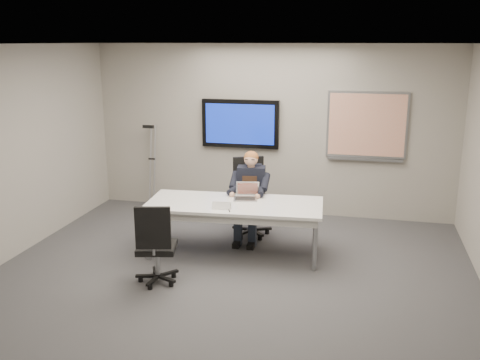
% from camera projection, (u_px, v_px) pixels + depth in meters
% --- Properties ---
extents(floor, '(6.00, 6.00, 0.02)m').
position_uv_depth(floor, '(224.00, 286.00, 6.36)').
color(floor, '#3A3A3C').
rests_on(floor, ground).
extents(ceiling, '(6.00, 6.00, 0.02)m').
position_uv_depth(ceiling, '(222.00, 44.00, 5.65)').
color(ceiling, white).
rests_on(ceiling, wall_back).
extents(wall_back, '(6.00, 0.02, 2.80)m').
position_uv_depth(wall_back, '(270.00, 130.00, 8.83)').
color(wall_back, '#9E9A8F').
rests_on(wall_back, ground).
extents(wall_front, '(6.00, 0.02, 2.80)m').
position_uv_depth(wall_front, '(93.00, 289.00, 3.18)').
color(wall_front, '#9E9A8F').
rests_on(wall_front, ground).
extents(conference_table, '(2.42, 1.15, 0.72)m').
position_uv_depth(conference_table, '(234.00, 209.00, 7.20)').
color(conference_table, white).
rests_on(conference_table, ground).
extents(tv_display, '(1.30, 0.09, 0.80)m').
position_uv_depth(tv_display, '(240.00, 124.00, 8.87)').
color(tv_display, black).
rests_on(tv_display, wall_back).
extents(whiteboard, '(1.25, 0.08, 1.10)m').
position_uv_depth(whiteboard, '(367.00, 126.00, 8.43)').
color(whiteboard, gray).
rests_on(whiteboard, wall_back).
extents(office_chair_far, '(0.73, 0.73, 1.16)m').
position_uv_depth(office_chair_far, '(251.00, 211.00, 8.01)').
color(office_chair_far, black).
rests_on(office_chair_far, ground).
extents(office_chair_near, '(0.58, 0.58, 1.02)m').
position_uv_depth(office_chair_near, '(157.00, 259.00, 6.37)').
color(office_chair_near, black).
rests_on(office_chair_near, ground).
extents(seated_person, '(0.43, 0.73, 1.30)m').
position_uv_depth(seated_person, '(249.00, 206.00, 7.73)').
color(seated_person, '#1F2735').
rests_on(seated_person, office_chair_far).
extents(crutch, '(0.23, 0.56, 1.53)m').
position_uv_depth(crutch, '(152.00, 165.00, 9.27)').
color(crutch, '#B5B7BE').
rests_on(crutch, ground).
extents(laptop, '(0.36, 0.35, 0.22)m').
position_uv_depth(laptop, '(246.00, 195.00, 7.36)').
color(laptop, '#A7A7A9').
rests_on(laptop, conference_table).
extents(name_tent, '(0.25, 0.09, 0.10)m').
position_uv_depth(name_tent, '(222.00, 205.00, 6.91)').
color(name_tent, white).
rests_on(name_tent, conference_table).
extents(pen, '(0.07, 0.15, 0.01)m').
position_uv_depth(pen, '(229.00, 210.00, 6.86)').
color(pen, black).
rests_on(pen, conference_table).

